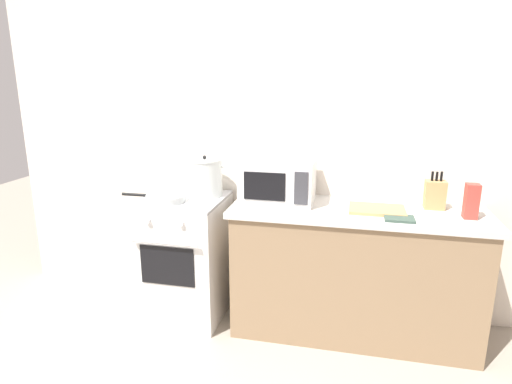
{
  "coord_description": "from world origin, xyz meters",
  "views": [
    {
      "loc": [
        0.86,
        -2.24,
        1.77
      ],
      "look_at": [
        0.21,
        0.6,
        1.0
      ],
      "focal_mm": 30.45,
      "sensor_mm": 36.0,
      "label": 1
    }
  ],
  "objects_px": {
    "cutting_board": "(377,209)",
    "pasta_box": "(471,201)",
    "microwave": "(278,181)",
    "knife_block": "(435,194)",
    "oven_mitt": "(399,219)",
    "stock_pot": "(205,177)",
    "frying_pan": "(165,198)",
    "stove": "(184,257)"
  },
  "relations": [
    {
      "from": "cutting_board",
      "to": "pasta_box",
      "type": "bearing_deg",
      "value": -3.08
    },
    {
      "from": "knife_block",
      "to": "oven_mitt",
      "type": "xyz_separation_m",
      "value": [
        -0.24,
        -0.3,
        -0.09
      ]
    },
    {
      "from": "cutting_board",
      "to": "pasta_box",
      "type": "relative_size",
      "value": 1.64
    },
    {
      "from": "frying_pan",
      "to": "cutting_board",
      "type": "bearing_deg",
      "value": 4.08
    },
    {
      "from": "frying_pan",
      "to": "knife_block",
      "type": "distance_m",
      "value": 1.84
    },
    {
      "from": "stock_pot",
      "to": "frying_pan",
      "type": "relative_size",
      "value": 0.71
    },
    {
      "from": "stove",
      "to": "microwave",
      "type": "xyz_separation_m",
      "value": [
        0.7,
        0.08,
        0.61
      ]
    },
    {
      "from": "frying_pan",
      "to": "pasta_box",
      "type": "height_order",
      "value": "pasta_box"
    },
    {
      "from": "knife_block",
      "to": "oven_mitt",
      "type": "bearing_deg",
      "value": -129.11
    },
    {
      "from": "knife_block",
      "to": "pasta_box",
      "type": "height_order",
      "value": "knife_block"
    },
    {
      "from": "stove",
      "to": "oven_mitt",
      "type": "bearing_deg",
      "value": -6.04
    },
    {
      "from": "frying_pan",
      "to": "microwave",
      "type": "distance_m",
      "value": 0.81
    },
    {
      "from": "frying_pan",
      "to": "cutting_board",
      "type": "xyz_separation_m",
      "value": [
        1.45,
        0.1,
        -0.02
      ]
    },
    {
      "from": "frying_pan",
      "to": "cutting_board",
      "type": "distance_m",
      "value": 1.46
    },
    {
      "from": "knife_block",
      "to": "oven_mitt",
      "type": "relative_size",
      "value": 1.41
    },
    {
      "from": "stock_pot",
      "to": "stove",
      "type": "bearing_deg",
      "value": -142.95
    },
    {
      "from": "cutting_board",
      "to": "frying_pan",
      "type": "bearing_deg",
      "value": -175.92
    },
    {
      "from": "pasta_box",
      "to": "oven_mitt",
      "type": "distance_m",
      "value": 0.46
    },
    {
      "from": "knife_block",
      "to": "pasta_box",
      "type": "xyz_separation_m",
      "value": [
        0.18,
        -0.17,
        0.01
      ]
    },
    {
      "from": "pasta_box",
      "to": "oven_mitt",
      "type": "relative_size",
      "value": 1.22
    },
    {
      "from": "stock_pot",
      "to": "frying_pan",
      "type": "xyz_separation_m",
      "value": [
        -0.23,
        -0.21,
        -0.11
      ]
    },
    {
      "from": "stock_pot",
      "to": "microwave",
      "type": "height_order",
      "value": "stock_pot"
    },
    {
      "from": "microwave",
      "to": "cutting_board",
      "type": "relative_size",
      "value": 1.39
    },
    {
      "from": "stock_pot",
      "to": "oven_mitt",
      "type": "relative_size",
      "value": 1.89
    },
    {
      "from": "knife_block",
      "to": "oven_mitt",
      "type": "height_order",
      "value": "knife_block"
    },
    {
      "from": "stock_pot",
      "to": "pasta_box",
      "type": "height_order",
      "value": "stock_pot"
    },
    {
      "from": "frying_pan",
      "to": "cutting_board",
      "type": "relative_size",
      "value": 1.33
    },
    {
      "from": "microwave",
      "to": "pasta_box",
      "type": "relative_size",
      "value": 2.27
    },
    {
      "from": "knife_block",
      "to": "stock_pot",
      "type": "bearing_deg",
      "value": -178.9
    },
    {
      "from": "cutting_board",
      "to": "microwave",
      "type": "bearing_deg",
      "value": 173.42
    },
    {
      "from": "oven_mitt",
      "to": "stock_pot",
      "type": "bearing_deg",
      "value": 168.78
    },
    {
      "from": "cutting_board",
      "to": "pasta_box",
      "type": "distance_m",
      "value": 0.57
    },
    {
      "from": "oven_mitt",
      "to": "pasta_box",
      "type": "bearing_deg",
      "value": 16.87
    },
    {
      "from": "frying_pan",
      "to": "microwave",
      "type": "height_order",
      "value": "microwave"
    },
    {
      "from": "frying_pan",
      "to": "pasta_box",
      "type": "relative_size",
      "value": 2.18
    },
    {
      "from": "stove",
      "to": "oven_mitt",
      "type": "relative_size",
      "value": 5.11
    },
    {
      "from": "microwave",
      "to": "knife_block",
      "type": "distance_m",
      "value": 1.05
    },
    {
      "from": "frying_pan",
      "to": "pasta_box",
      "type": "distance_m",
      "value": 2.01
    },
    {
      "from": "oven_mitt",
      "to": "knife_block",
      "type": "bearing_deg",
      "value": 50.89
    },
    {
      "from": "stove",
      "to": "frying_pan",
      "type": "xyz_separation_m",
      "value": [
        -0.08,
        -0.1,
        0.48
      ]
    },
    {
      "from": "frying_pan",
      "to": "knife_block",
      "type": "relative_size",
      "value": 1.88
    },
    {
      "from": "knife_block",
      "to": "pasta_box",
      "type": "distance_m",
      "value": 0.25
    }
  ]
}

